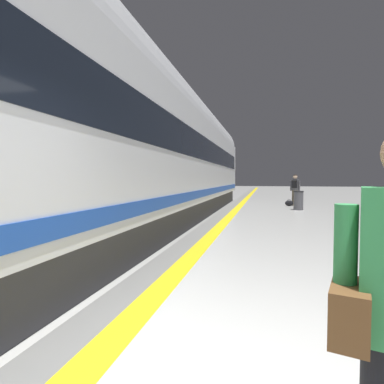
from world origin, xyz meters
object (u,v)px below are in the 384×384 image
at_px(duffel_bag_near, 289,203).
at_px(waste_bin, 298,200).
at_px(high_speed_train, 141,143).
at_px(passenger_near, 295,187).

distance_m(duffel_bag_near, waste_bin, 2.17).
distance_m(high_speed_train, passenger_near, 10.82).
distance_m(passenger_near, duffel_bag_near, 0.96).
height_order(high_speed_train, passenger_near, high_speed_train).
height_order(duffel_bag_near, waste_bin, waste_bin).
bearing_deg(duffel_bag_near, passenger_near, 39.50).
height_order(passenger_near, waste_bin, passenger_near).
bearing_deg(duffel_bag_near, high_speed_train, -117.29).
relative_size(passenger_near, duffel_bag_near, 3.90).
bearing_deg(high_speed_train, duffel_bag_near, 62.71).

